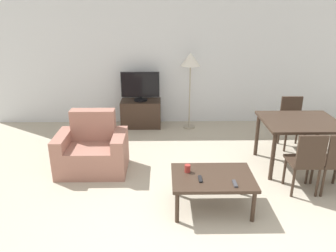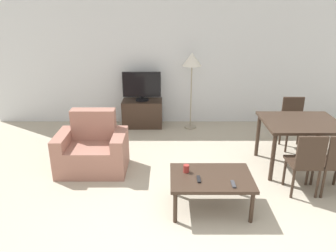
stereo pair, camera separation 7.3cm
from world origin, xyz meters
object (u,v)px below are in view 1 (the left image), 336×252
object	(u,v)px
dining_chair_near	(306,160)
cup_white_near	(188,168)
armchair	(93,151)
coffee_table	(213,179)
dining_chair_far	(292,119)
dining_table	(300,126)
remote_secondary	(200,179)
remote_primary	(235,184)
tv	(140,86)
floor_lamp	(190,63)
tv_stand	(141,113)
dining_chair_near_right	(336,160)

from	to	relation	value
dining_chair_near	cup_white_near	xyz separation A→B (m)	(-1.56, -0.20, -0.01)
armchair	coffee_table	bearing A→B (deg)	-31.28
coffee_table	dining_chair_far	size ratio (longest dim) A/B	1.13
coffee_table	cup_white_near	xyz separation A→B (m)	(-0.30, 0.11, 0.10)
coffee_table	dining_table	xyz separation A→B (m)	(1.46, 1.08, 0.27)
coffee_table	remote_secondary	bearing A→B (deg)	-152.51
dining_chair_near	remote_primary	distance (m)	1.15
tv	cup_white_near	distance (m)	2.90
tv	remote_secondary	bearing A→B (deg)	-73.32
tv	floor_lamp	distance (m)	1.10
coffee_table	remote_secondary	distance (m)	0.19
coffee_table	dining_chair_far	bearing A→B (deg)	48.31
tv_stand	remote_secondary	xyz separation A→B (m)	(0.89, -2.97, 0.18)
armchair	tv	bearing A→B (deg)	71.67
coffee_table	dining_chair_far	world-z (taller)	dining_chair_far
tv	remote_primary	xyz separation A→B (m)	(1.28, -3.08, -0.39)
floor_lamp	remote_primary	distance (m)	3.13
tv_stand	remote_primary	distance (m)	3.34
floor_lamp	remote_secondary	size ratio (longest dim) A/B	10.13
dining_chair_near_right	floor_lamp	xyz separation A→B (m)	(-1.72, 2.49, 0.83)
floor_lamp	remote_secondary	world-z (taller)	floor_lamp
dining_table	dining_chair_near_right	size ratio (longest dim) A/B	1.27
tv_stand	dining_table	world-z (taller)	dining_table
dining_chair_near	remote_primary	bearing A→B (deg)	-154.11
tv_stand	dining_table	xyz separation A→B (m)	(2.51, -1.81, 0.39)
armchair	coffee_table	size ratio (longest dim) A/B	1.03
armchair	remote_secondary	xyz separation A→B (m)	(1.51, -1.10, 0.14)
armchair	cup_white_near	distance (m)	1.65
tv_stand	dining_chair_near	xyz separation A→B (m)	(2.31, -2.58, 0.22)
dining_chair_near	floor_lamp	distance (m)	2.94
tv_stand	dining_table	size ratio (longest dim) A/B	0.71
dining_chair_far	dining_chair_near_right	distance (m)	1.55
coffee_table	tv_stand	bearing A→B (deg)	110.02
coffee_table	dining_table	bearing A→B (deg)	36.55
dining_table	dining_chair_near	xyz separation A→B (m)	(-0.20, -0.78, -0.17)
armchair	dining_chair_near_right	world-z (taller)	armchair
remote_primary	remote_secondary	bearing A→B (deg)	163.86
tv_stand	cup_white_near	distance (m)	2.89
armchair	floor_lamp	distance (m)	2.60
dining_table	remote_primary	bearing A→B (deg)	-133.89
dining_table	cup_white_near	world-z (taller)	dining_table
dining_table	remote_secondary	bearing A→B (deg)	-144.28
armchair	coffee_table	world-z (taller)	armchair
tv	tv_stand	bearing A→B (deg)	90.00
dining_chair_near	floor_lamp	size ratio (longest dim) A/B	0.58
floor_lamp	remote_secondary	distance (m)	3.01
tv	dining_chair_far	distance (m)	2.92
dining_table	dining_chair_far	bearing A→B (deg)	75.79
tv	dining_chair_near_right	size ratio (longest dim) A/B	0.86
tv	remote_primary	size ratio (longest dim) A/B	5.08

